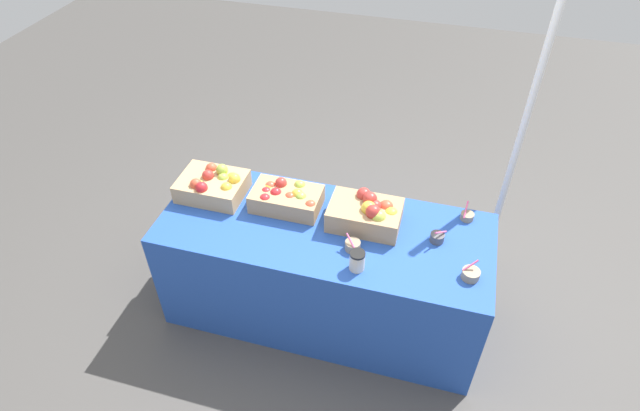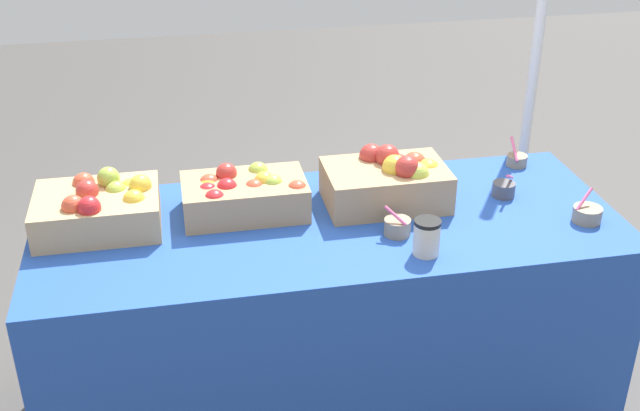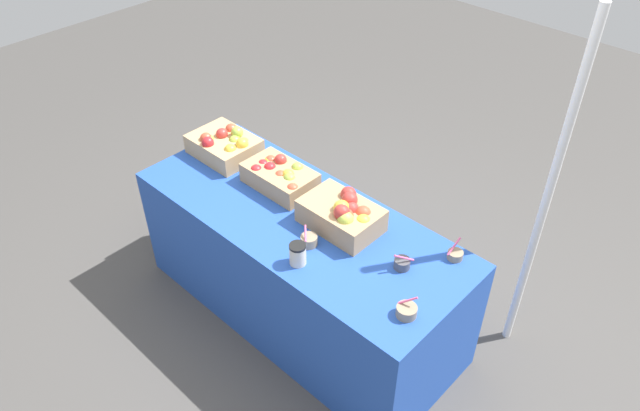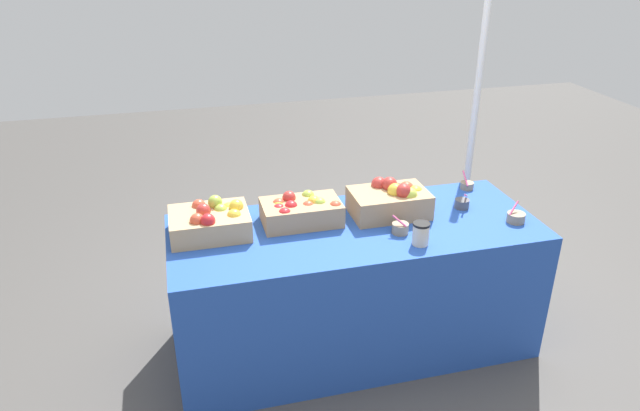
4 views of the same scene
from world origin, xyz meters
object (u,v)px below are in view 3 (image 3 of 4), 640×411
sample_bowl_extra (455,255)px  coffee_cup (298,254)px  sample_bowl_near (402,263)px  apple_crate_middle (279,176)px  tent_pole (545,203)px  sample_bowl_mid (309,240)px  apple_crate_right (343,214)px  sample_bowl_far (407,311)px  apple_crate_left (225,145)px

sample_bowl_extra → coffee_cup: (-0.53, -0.54, 0.03)m
sample_bowl_extra → sample_bowl_near: bearing=-122.9°
coffee_cup → sample_bowl_extra: bearing=45.9°
apple_crate_middle → sample_bowl_near: bearing=-3.2°
coffee_cup → tent_pole: (0.75, 0.93, 0.18)m
apple_crate_middle → sample_bowl_mid: apple_crate_middle is taller
apple_crate_right → tent_pole: (0.76, 0.58, 0.15)m
sample_bowl_near → sample_bowl_extra: bearing=57.1°
sample_bowl_far → sample_bowl_extra: size_ratio=1.02×
apple_crate_right → sample_bowl_mid: apple_crate_right is taller
sample_bowl_mid → sample_bowl_extra: (0.58, 0.41, -0.01)m
apple_crate_middle → tent_pole: tent_pole is taller
apple_crate_right → tent_pole: bearing=37.4°
apple_crate_middle → tent_pole: bearing=24.3°
sample_bowl_mid → sample_bowl_far: size_ratio=0.97×
sample_bowl_extra → apple_crate_middle: bearing=-170.3°
apple_crate_middle → sample_bowl_extra: (1.04, 0.18, -0.05)m
apple_crate_right → sample_bowl_far: apple_crate_right is taller
tent_pole → apple_crate_left: bearing=-161.5°
apple_crate_right → sample_bowl_far: bearing=-23.1°
apple_crate_left → sample_bowl_far: apple_crate_left is taller
sample_bowl_far → coffee_cup: size_ratio=0.90×
sample_bowl_mid → coffee_cup: (0.05, -0.13, 0.03)m
sample_bowl_mid → coffee_cup: bearing=-68.0°
apple_crate_right → sample_bowl_extra: 0.58m
sample_bowl_near → sample_bowl_mid: (-0.43, -0.19, 0.00)m
sample_bowl_far → sample_bowl_extra: 0.45m
sample_bowl_extra → tent_pole: 0.49m
apple_crate_right → sample_bowl_near: size_ratio=3.85×
apple_crate_right → sample_bowl_extra: bearing=19.8°
apple_crate_middle → sample_bowl_extra: size_ratio=3.99×
apple_crate_right → apple_crate_middle: bearing=177.7°
sample_bowl_mid → sample_bowl_extra: bearing=35.5°
sample_bowl_mid → apple_crate_left: bearing=165.9°
apple_crate_middle → sample_bowl_mid: size_ratio=4.05×
sample_bowl_near → coffee_cup: size_ratio=0.92×
sample_bowl_far → tent_pole: size_ratio=0.05×
coffee_cup → sample_bowl_near: bearing=39.7°
sample_bowl_near → tent_pole: tent_pole is taller
apple_crate_right → sample_bowl_far: size_ratio=3.93×
apple_crate_right → sample_bowl_near: 0.40m
sample_bowl_extra → sample_bowl_far: bearing=-84.1°
sample_bowl_far → tent_pole: bearing=78.5°
sample_bowl_mid → sample_bowl_far: sample_bowl_far is taller
apple_crate_middle → sample_bowl_near: size_ratio=3.84×
sample_bowl_mid → sample_bowl_extra: size_ratio=0.98×
apple_crate_left → coffee_cup: size_ratio=3.41×
apple_crate_left → tent_pole: 1.81m
sample_bowl_mid → apple_crate_right: bearing=81.2°
sample_bowl_mid → sample_bowl_far: 0.63m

